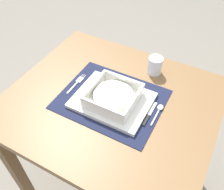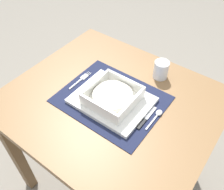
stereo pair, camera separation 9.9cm
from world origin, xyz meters
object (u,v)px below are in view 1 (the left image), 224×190
object	(u,v)px
porridge_bowl	(113,97)
fork	(78,82)
butter_knife	(149,115)
dining_table	(111,117)
spoon	(159,110)
drinking_glass	(155,66)

from	to	relation	value
porridge_bowl	fork	size ratio (longest dim) A/B	1.38
fork	butter_knife	xyz separation A→B (m)	(0.35, -0.03, 0.00)
fork	butter_knife	bearing A→B (deg)	-0.55
dining_table	spoon	bearing A→B (deg)	10.29
dining_table	spoon	xyz separation A→B (m)	(0.20, 0.04, 0.12)
spoon	butter_knife	world-z (taller)	spoon
fork	drinking_glass	xyz separation A→B (m)	(0.27, 0.23, 0.03)
porridge_bowl	drinking_glass	xyz separation A→B (m)	(0.07, 0.26, -0.00)
porridge_bowl	fork	world-z (taller)	porridge_bowl
dining_table	spoon	size ratio (longest dim) A/B	7.42
porridge_bowl	drinking_glass	size ratio (longest dim) A/B	2.29
dining_table	butter_knife	xyz separation A→B (m)	(0.17, -0.01, 0.12)
fork	butter_knife	distance (m)	0.35
dining_table	drinking_glass	world-z (taller)	drinking_glass
butter_knife	spoon	bearing A→B (deg)	55.29
dining_table	fork	bearing A→B (deg)	174.65
fork	spoon	size ratio (longest dim) A/B	1.19
dining_table	porridge_bowl	size ratio (longest dim) A/B	4.55
spoon	butter_knife	bearing A→B (deg)	-116.72
butter_knife	fork	bearing A→B (deg)	171.77
drinking_glass	fork	bearing A→B (deg)	-139.85
porridge_bowl	fork	bearing A→B (deg)	170.96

